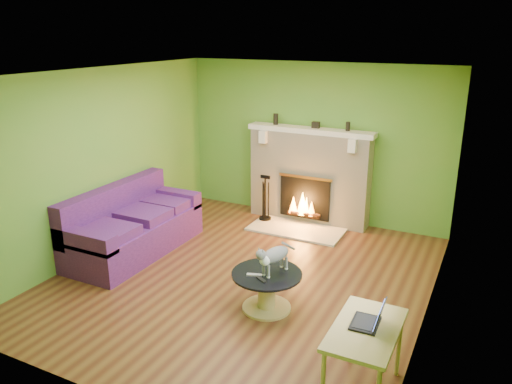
# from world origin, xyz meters

# --- Properties ---
(floor) EXTENTS (5.00, 5.00, 0.00)m
(floor) POSITION_xyz_m (0.00, 0.00, 0.00)
(floor) COLOR #512717
(floor) RESTS_ON ground
(ceiling) EXTENTS (5.00, 5.00, 0.00)m
(ceiling) POSITION_xyz_m (0.00, 0.00, 2.60)
(ceiling) COLOR white
(ceiling) RESTS_ON wall_back
(wall_back) EXTENTS (5.00, 0.00, 5.00)m
(wall_back) POSITION_xyz_m (0.00, 2.50, 1.30)
(wall_back) COLOR #519832
(wall_back) RESTS_ON floor
(wall_front) EXTENTS (5.00, 0.00, 5.00)m
(wall_front) POSITION_xyz_m (0.00, -2.50, 1.30)
(wall_front) COLOR #519832
(wall_front) RESTS_ON floor
(wall_left) EXTENTS (0.00, 5.00, 5.00)m
(wall_left) POSITION_xyz_m (-2.25, 0.00, 1.30)
(wall_left) COLOR #519832
(wall_left) RESTS_ON floor
(wall_right) EXTENTS (0.00, 5.00, 5.00)m
(wall_right) POSITION_xyz_m (2.25, 0.00, 1.30)
(wall_right) COLOR #519832
(wall_right) RESTS_ON floor
(window_frame) EXTENTS (0.00, 1.20, 1.20)m
(window_frame) POSITION_xyz_m (2.24, -0.90, 1.55)
(window_frame) COLOR silver
(window_frame) RESTS_ON wall_right
(window_pane) EXTENTS (0.00, 1.06, 1.06)m
(window_pane) POSITION_xyz_m (2.23, -0.90, 1.55)
(window_pane) COLOR white
(window_pane) RESTS_ON wall_right
(fireplace) EXTENTS (2.10, 0.46, 1.58)m
(fireplace) POSITION_xyz_m (0.00, 2.32, 0.77)
(fireplace) COLOR beige
(fireplace) RESTS_ON floor
(hearth) EXTENTS (1.50, 0.75, 0.03)m
(hearth) POSITION_xyz_m (0.00, 1.80, 0.01)
(hearth) COLOR beige
(hearth) RESTS_ON floor
(mantel) EXTENTS (2.10, 0.28, 0.08)m
(mantel) POSITION_xyz_m (0.00, 2.30, 1.54)
(mantel) COLOR white
(mantel) RESTS_ON fireplace
(sofa) EXTENTS (0.96, 2.12, 0.95)m
(sofa) POSITION_xyz_m (-1.86, 0.02, 0.37)
(sofa) COLOR #3C185B
(sofa) RESTS_ON floor
(coffee_table) EXTENTS (0.81, 0.81, 0.46)m
(coffee_table) POSITION_xyz_m (0.59, -0.56, 0.26)
(coffee_table) COLOR tan
(coffee_table) RESTS_ON floor
(desk) EXTENTS (0.54, 0.93, 0.69)m
(desk) POSITION_xyz_m (1.95, -1.48, 0.60)
(desk) COLOR tan
(desk) RESTS_ON floor
(cat) EXTENTS (0.39, 0.63, 0.37)m
(cat) POSITION_xyz_m (0.67, -0.51, 0.64)
(cat) COLOR slate
(cat) RESTS_ON coffee_table
(remote_silver) EXTENTS (0.18, 0.10, 0.02)m
(remote_silver) POSITION_xyz_m (0.49, -0.68, 0.46)
(remote_silver) COLOR gray
(remote_silver) RESTS_ON coffee_table
(remote_black) EXTENTS (0.16, 0.12, 0.02)m
(remote_black) POSITION_xyz_m (0.61, -0.74, 0.46)
(remote_black) COLOR black
(remote_black) RESTS_ON coffee_table
(laptop) EXTENTS (0.27, 0.31, 0.22)m
(laptop) POSITION_xyz_m (1.93, -1.43, 0.80)
(laptop) COLOR black
(laptop) RESTS_ON desk
(fire_tools) EXTENTS (0.21, 0.21, 0.77)m
(fire_tools) POSITION_xyz_m (-0.63, 1.95, 0.42)
(fire_tools) COLOR black
(fire_tools) RESTS_ON hearth
(mantel_vase_left) EXTENTS (0.08, 0.08, 0.18)m
(mantel_vase_left) POSITION_xyz_m (-0.62, 2.33, 1.67)
(mantel_vase_left) COLOR black
(mantel_vase_left) RESTS_ON mantel
(mantel_vase_right) EXTENTS (0.07, 0.07, 0.14)m
(mantel_vase_right) POSITION_xyz_m (0.60, 2.33, 1.65)
(mantel_vase_right) COLOR black
(mantel_vase_right) RESTS_ON mantel
(mantel_box) EXTENTS (0.12, 0.08, 0.10)m
(mantel_box) POSITION_xyz_m (0.08, 2.33, 1.63)
(mantel_box) COLOR black
(mantel_box) RESTS_ON mantel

